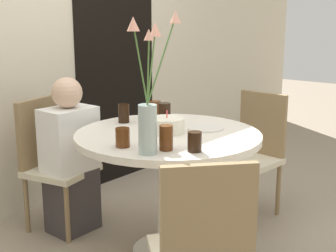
{
  "coord_description": "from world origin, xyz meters",
  "views": [
    {
      "loc": [
        -2.04,
        -1.69,
        1.44
      ],
      "look_at": [
        0.0,
        0.0,
        0.81
      ],
      "focal_mm": 50.0,
      "sensor_mm": 36.0,
      "label": 1
    }
  ],
  "objects_px": {
    "drink_glass_1": "(165,114)",
    "person_boy": "(70,161)",
    "chair_left_flank": "(51,157)",
    "flower_vase": "(149,102)",
    "chair_near_front": "(254,148)",
    "birthday_cake": "(167,125)",
    "drink_glass_2": "(155,110)",
    "drink_glass_5": "(123,137)",
    "drink_glass_3": "(124,113)",
    "drink_glass_0": "(195,142)",
    "chair_right_flank": "(202,247)",
    "side_plate": "(205,128)",
    "drink_glass_4": "(166,138)"
  },
  "relations": [
    {
      "from": "flower_vase",
      "to": "person_boy",
      "type": "distance_m",
      "value": 1.08
    },
    {
      "from": "flower_vase",
      "to": "drink_glass_1",
      "type": "xyz_separation_m",
      "value": [
        0.53,
        0.35,
        -0.19
      ]
    },
    {
      "from": "flower_vase",
      "to": "drink_glass_4",
      "type": "xyz_separation_m",
      "value": [
        0.1,
        -0.02,
        -0.19
      ]
    },
    {
      "from": "chair_near_front",
      "to": "drink_glass_3",
      "type": "height_order",
      "value": "chair_near_front"
    },
    {
      "from": "side_plate",
      "to": "drink_glass_4",
      "type": "bearing_deg",
      "value": -167.6
    },
    {
      "from": "chair_right_flank",
      "to": "birthday_cake",
      "type": "distance_m",
      "value": 0.95
    },
    {
      "from": "chair_left_flank",
      "to": "drink_glass_0",
      "type": "xyz_separation_m",
      "value": [
        -0.01,
        -1.21,
        0.32
      ]
    },
    {
      "from": "chair_near_front",
      "to": "flower_vase",
      "type": "bearing_deg",
      "value": -79.42
    },
    {
      "from": "birthday_cake",
      "to": "drink_glass_2",
      "type": "height_order",
      "value": "birthday_cake"
    },
    {
      "from": "birthday_cake",
      "to": "drink_glass_2",
      "type": "xyz_separation_m",
      "value": [
        0.22,
        0.29,
        0.02
      ]
    },
    {
      "from": "chair_left_flank",
      "to": "drink_glass_2",
      "type": "xyz_separation_m",
      "value": [
        0.43,
        -0.57,
        0.33
      ]
    },
    {
      "from": "flower_vase",
      "to": "drink_glass_2",
      "type": "xyz_separation_m",
      "value": [
        0.61,
        0.5,
        -0.2
      ]
    },
    {
      "from": "drink_glass_3",
      "to": "flower_vase",
      "type": "bearing_deg",
      "value": -124.86
    },
    {
      "from": "birthday_cake",
      "to": "drink_glass_1",
      "type": "bearing_deg",
      "value": 44.85
    },
    {
      "from": "birthday_cake",
      "to": "person_boy",
      "type": "distance_m",
      "value": 0.79
    },
    {
      "from": "person_boy",
      "to": "drink_glass_0",
      "type": "bearing_deg",
      "value": -92.46
    },
    {
      "from": "chair_near_front",
      "to": "drink_glass_3",
      "type": "xyz_separation_m",
      "value": [
        -0.86,
        0.47,
        0.33
      ]
    },
    {
      "from": "chair_left_flank",
      "to": "drink_glass_0",
      "type": "bearing_deg",
      "value": -103.68
    },
    {
      "from": "drink_glass_1",
      "to": "drink_glass_4",
      "type": "height_order",
      "value": "drink_glass_1"
    },
    {
      "from": "birthday_cake",
      "to": "drink_glass_1",
      "type": "height_order",
      "value": "drink_glass_1"
    },
    {
      "from": "chair_left_flank",
      "to": "person_boy",
      "type": "distance_m",
      "value": 0.16
    },
    {
      "from": "chair_right_flank",
      "to": "drink_glass_0",
      "type": "bearing_deg",
      "value": -98.29
    },
    {
      "from": "side_plate",
      "to": "drink_glass_1",
      "type": "distance_m",
      "value": 0.28
    },
    {
      "from": "drink_glass_1",
      "to": "person_boy",
      "type": "relative_size",
      "value": 0.13
    },
    {
      "from": "drink_glass_0",
      "to": "drink_glass_2",
      "type": "distance_m",
      "value": 0.78
    },
    {
      "from": "drink_glass_5",
      "to": "person_boy",
      "type": "height_order",
      "value": "person_boy"
    },
    {
      "from": "drink_glass_3",
      "to": "drink_glass_5",
      "type": "relative_size",
      "value": 1.2
    },
    {
      "from": "chair_left_flank",
      "to": "side_plate",
      "type": "relative_size",
      "value": 4.07
    },
    {
      "from": "chair_left_flank",
      "to": "drink_glass_3",
      "type": "distance_m",
      "value": 0.62
    },
    {
      "from": "drink_glass_1",
      "to": "drink_glass_2",
      "type": "height_order",
      "value": "drink_glass_1"
    },
    {
      "from": "birthday_cake",
      "to": "flower_vase",
      "type": "xyz_separation_m",
      "value": [
        -0.39,
        -0.21,
        0.21
      ]
    },
    {
      "from": "flower_vase",
      "to": "drink_glass_5",
      "type": "relative_size",
      "value": 6.87
    },
    {
      "from": "side_plate",
      "to": "drink_glass_4",
      "type": "xyz_separation_m",
      "value": [
        -0.5,
        -0.11,
        0.06
      ]
    },
    {
      "from": "drink_glass_2",
      "to": "drink_glass_3",
      "type": "bearing_deg",
      "value": 155.24
    },
    {
      "from": "chair_left_flank",
      "to": "drink_glass_5",
      "type": "xyz_separation_m",
      "value": [
        -0.18,
        -0.87,
        0.32
      ]
    },
    {
      "from": "side_plate",
      "to": "person_boy",
      "type": "relative_size",
      "value": 0.21
    },
    {
      "from": "chair_near_front",
      "to": "side_plate",
      "type": "xyz_separation_m",
      "value": [
        -0.67,
        -0.04,
        0.28
      ]
    },
    {
      "from": "chair_left_flank",
      "to": "drink_glass_0",
      "type": "distance_m",
      "value": 1.26
    },
    {
      "from": "flower_vase",
      "to": "side_plate",
      "type": "relative_size",
      "value": 3.15
    },
    {
      "from": "chair_right_flank",
      "to": "drink_glass_3",
      "type": "distance_m",
      "value": 1.26
    },
    {
      "from": "chair_right_flank",
      "to": "person_boy",
      "type": "relative_size",
      "value": 0.85
    },
    {
      "from": "drink_glass_0",
      "to": "drink_glass_3",
      "type": "relative_size",
      "value": 0.84
    },
    {
      "from": "drink_glass_0",
      "to": "person_boy",
      "type": "distance_m",
      "value": 1.11
    },
    {
      "from": "chair_left_flank",
      "to": "person_boy",
      "type": "height_order",
      "value": "person_boy"
    },
    {
      "from": "chair_left_flank",
      "to": "drink_glass_3",
      "type": "xyz_separation_m",
      "value": [
        0.23,
        -0.48,
        0.33
      ]
    },
    {
      "from": "drink_glass_3",
      "to": "person_boy",
      "type": "distance_m",
      "value": 0.5
    },
    {
      "from": "chair_left_flank",
      "to": "drink_glass_2",
      "type": "height_order",
      "value": "chair_left_flank"
    },
    {
      "from": "side_plate",
      "to": "drink_glass_3",
      "type": "xyz_separation_m",
      "value": [
        -0.19,
        0.5,
        0.06
      ]
    },
    {
      "from": "chair_left_flank",
      "to": "flower_vase",
      "type": "relative_size",
      "value": 1.29
    },
    {
      "from": "chair_left_flank",
      "to": "chair_near_front",
      "type": "distance_m",
      "value": 1.44
    }
  ]
}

